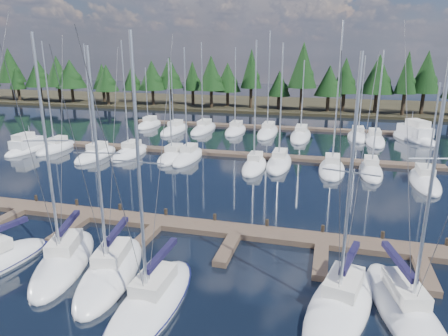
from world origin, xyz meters
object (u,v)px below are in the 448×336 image
(front_sailboat_3, at_px, (111,272))
(front_sailboat_4, at_px, (151,302))
(front_sailboat_2, at_px, (64,261))
(motor_yacht_left, at_px, (27,148))
(front_sailboat_6, at_px, (406,311))
(motor_yacht_right, at_px, (414,136))
(main_dock, at_px, (158,226))
(front_sailboat_5, at_px, (340,304))

(front_sailboat_3, height_order, front_sailboat_4, front_sailboat_4)
(front_sailboat_2, relative_size, motor_yacht_left, 1.80)
(front_sailboat_2, height_order, front_sailboat_6, front_sailboat_6)
(front_sailboat_2, bearing_deg, front_sailboat_6, 0.19)
(front_sailboat_3, bearing_deg, motor_yacht_left, 137.27)
(front_sailboat_6, height_order, motor_yacht_right, front_sailboat_6)
(front_sailboat_4, height_order, front_sailboat_6, front_sailboat_6)
(main_dock, relative_size, front_sailboat_2, 3.03)
(front_sailboat_2, distance_m, front_sailboat_3, 3.45)
(front_sailboat_3, xyz_separation_m, front_sailboat_4, (3.57, -2.12, -0.00))
(main_dock, bearing_deg, front_sailboat_4, -67.78)
(front_sailboat_5, bearing_deg, front_sailboat_4, -165.84)
(front_sailboat_4, xyz_separation_m, motor_yacht_left, (-30.50, 27.00, 0.16))
(main_dock, bearing_deg, front_sailboat_3, -89.08)
(main_dock, relative_size, front_sailboat_6, 2.91)
(front_sailboat_2, height_order, motor_yacht_right, front_sailboat_2)
(front_sailboat_5, bearing_deg, motor_yacht_left, 148.35)
(front_sailboat_3, bearing_deg, motor_yacht_right, 62.06)
(front_sailboat_4, xyz_separation_m, motor_yacht_right, (20.69, 47.85, 0.26))
(front_sailboat_4, bearing_deg, motor_yacht_left, 138.49)
(front_sailboat_6, relative_size, motor_yacht_left, 1.88)
(front_sailboat_6, xyz_separation_m, motor_yacht_right, (8.09, 45.31, 0.25))
(front_sailboat_2, relative_size, motor_yacht_right, 1.37)
(front_sailboat_4, bearing_deg, main_dock, 112.22)
(main_dock, height_order, front_sailboat_2, front_sailboat_2)
(front_sailboat_3, height_order, front_sailboat_5, front_sailboat_3)
(main_dock, height_order, front_sailboat_4, front_sailboat_4)
(front_sailboat_3, xyz_separation_m, motor_yacht_right, (24.26, 45.73, 0.26))
(front_sailboat_5, bearing_deg, main_dock, 153.21)
(front_sailboat_3, distance_m, motor_yacht_left, 36.67)
(front_sailboat_3, relative_size, motor_yacht_right, 1.31)
(front_sailboat_3, xyz_separation_m, front_sailboat_5, (13.01, 0.26, -0.00))
(main_dock, bearing_deg, motor_yacht_right, 57.90)
(front_sailboat_4, distance_m, motor_yacht_left, 40.74)
(front_sailboat_4, xyz_separation_m, front_sailboat_6, (12.59, 2.54, 0.02))
(front_sailboat_6, xyz_separation_m, motor_yacht_left, (-43.10, 24.46, 0.15))
(front_sailboat_5, distance_m, motor_yacht_right, 46.84)
(main_dock, bearing_deg, front_sailboat_5, -26.79)
(front_sailboat_5, xyz_separation_m, front_sailboat_6, (3.15, 0.16, 0.02))
(main_dock, height_order, front_sailboat_5, front_sailboat_5)
(front_sailboat_2, bearing_deg, front_sailboat_3, -5.86)
(front_sailboat_6, bearing_deg, main_dock, 158.33)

